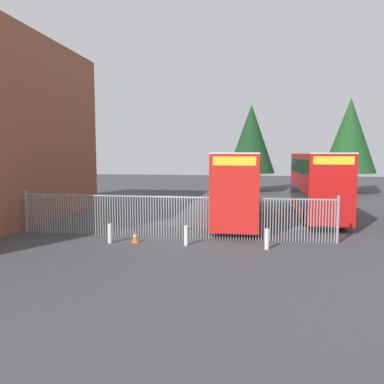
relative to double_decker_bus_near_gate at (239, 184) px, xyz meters
name	(u,v)px	position (x,y,z in m)	size (l,w,h in m)	color
ground_plane	(201,214)	(-2.81, 2.90, -2.42)	(100.00, 100.00, 0.00)	#3D3D42
palisade_fence	(172,215)	(-3.23, -5.10, -1.24)	(16.64, 0.14, 2.35)	gray
double_decker_bus_near_gate	(239,184)	(0.00, 0.00, 0.00)	(2.54, 10.81, 4.42)	red
double_decker_bus_behind_fence_left	(317,182)	(5.17, 2.56, 0.00)	(2.54, 10.81, 4.42)	red
bollard_near_left	(110,234)	(-5.95, -6.82, -1.95)	(0.20, 0.20, 0.95)	silver
bollard_center_front	(186,236)	(-2.18, -6.69, -1.95)	(0.20, 0.20, 0.95)	silver
bollard_near_right	(267,239)	(1.60, -6.85, -1.95)	(0.20, 0.20, 0.95)	silver
traffic_cone_by_gate	(135,237)	(-4.76, -6.51, -2.13)	(0.34, 0.34, 0.59)	orange
tree_tall_back	(350,136)	(11.00, 19.41, 3.84)	(5.55, 5.55, 10.23)	#4C3823
tree_short_side	(251,139)	(0.53, 20.02, 3.58)	(5.37, 5.37, 9.85)	#4C3823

